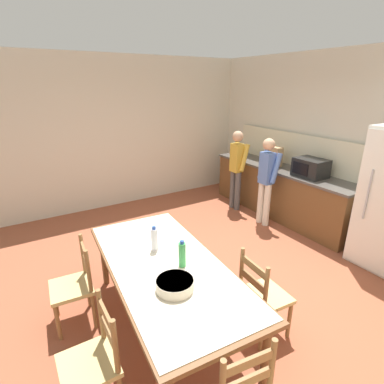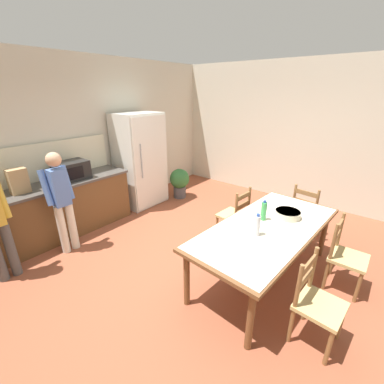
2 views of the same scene
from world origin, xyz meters
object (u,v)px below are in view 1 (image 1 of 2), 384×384
(bottle_near_centre, at_px, (154,239))
(person_at_counter, at_px, (266,177))
(paper_bag, at_px, (275,157))
(chair_side_near_left, at_px, (75,285))
(serving_bowl, at_px, (175,284))
(dining_table, at_px, (166,269))
(chair_side_near_right, at_px, (93,362))
(bottle_off_centre, at_px, (182,254))
(microwave, at_px, (311,168))
(chair_side_far_right, at_px, (262,296))
(person_at_sink, at_px, (237,166))

(bottle_near_centre, relative_size, person_at_counter, 0.18)
(paper_bag, bearing_deg, chair_side_near_left, -74.76)
(bottle_near_centre, relative_size, serving_bowl, 0.84)
(chair_side_near_left, height_order, person_at_counter, person_at_counter)
(dining_table, relative_size, chair_side_near_right, 2.52)
(bottle_near_centre, distance_m, chair_side_near_right, 1.20)
(dining_table, height_order, bottle_off_centre, bottle_off_centre)
(bottle_near_centre, height_order, bottle_off_centre, same)
(microwave, bearing_deg, serving_bowl, -69.35)
(paper_bag, distance_m, bottle_off_centre, 3.44)
(paper_bag, xyz_separation_m, serving_bowl, (1.99, -3.19, -0.29))
(chair_side_far_right, bearing_deg, dining_table, 58.26)
(chair_side_far_right, distance_m, person_at_sink, 3.25)
(paper_bag, bearing_deg, chair_side_near_right, -62.40)
(paper_bag, relative_size, chair_side_near_right, 0.40)
(chair_side_near_left, bearing_deg, person_at_sink, 118.93)
(person_at_counter, bearing_deg, chair_side_far_right, -134.63)
(bottle_off_centre, xyz_separation_m, chair_side_near_left, (-0.68, -0.88, -0.44))
(serving_bowl, distance_m, chair_side_near_left, 1.20)
(bottle_near_centre, xyz_separation_m, serving_bowl, (0.66, -0.12, -0.07))
(chair_side_near_left, height_order, person_at_sink, person_at_sink)
(bottle_near_centre, height_order, person_at_counter, person_at_counter)
(chair_side_far_right, xyz_separation_m, person_at_counter, (-1.84, 1.81, 0.42))
(dining_table, bearing_deg, chair_side_near_right, -61.86)
(microwave, relative_size, person_at_counter, 0.33)
(chair_side_near_right, bearing_deg, dining_table, 118.36)
(dining_table, relative_size, bottle_off_centre, 8.50)
(microwave, relative_size, bottle_off_centre, 1.85)
(person_at_sink, height_order, person_at_counter, person_at_sink)
(paper_bag, height_order, bottle_near_centre, paper_bag)
(bottle_off_centre, height_order, serving_bowl, bottle_off_centre)
(chair_side_near_right, distance_m, person_at_counter, 3.84)
(microwave, distance_m, paper_bag, 0.78)
(person_at_sink, bearing_deg, chair_side_near_left, -155.31)
(chair_side_near_left, bearing_deg, paper_bag, 109.48)
(bottle_near_centre, bearing_deg, dining_table, -3.93)
(serving_bowl, bearing_deg, person_at_counter, 121.90)
(bottle_off_centre, distance_m, chair_side_far_right, 0.89)
(paper_bag, height_order, person_at_counter, person_at_counter)
(bottle_off_centre, height_order, chair_side_near_right, bottle_off_centre)
(chair_side_near_right, relative_size, chair_side_near_left, 1.00)
(chair_side_far_right, bearing_deg, chair_side_near_left, 58.25)
(bottle_off_centre, bearing_deg, serving_bowl, -39.84)
(chair_side_near_right, height_order, chair_side_near_left, same)
(chair_side_near_left, relative_size, person_at_counter, 0.59)
(microwave, xyz_separation_m, chair_side_far_right, (1.38, -2.33, -0.63))
(serving_bowl, height_order, person_at_counter, person_at_counter)
(dining_table, height_order, chair_side_far_right, chair_side_far_right)
(bottle_near_centre, distance_m, serving_bowl, 0.68)
(chair_side_far_right, relative_size, person_at_sink, 0.59)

